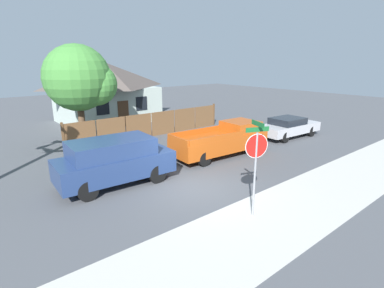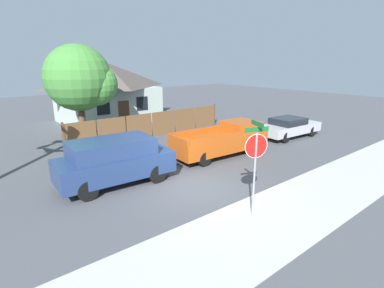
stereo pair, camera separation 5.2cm
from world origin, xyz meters
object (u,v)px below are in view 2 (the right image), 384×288
Objects in this scene: orange_pickup at (223,140)px; parked_sedan at (289,127)px; house at (107,91)px; stop_sign at (256,154)px; oak_tree at (82,80)px; red_suv at (114,160)px.

orange_pickup is 6.26m from parked_sedan.
house is 18.77m from stop_sign.
orange_pickup is at bearing -55.90° from oak_tree.
stop_sign reaches higher than red_suv.
red_suv is (-1.49, -7.13, -2.87)m from oak_tree.
orange_pickup is at bearing -86.90° from house.
house reaches higher than stop_sign.
oak_tree is 12.65m from stop_sign.
orange_pickup is at bearing 74.71° from stop_sign.
stop_sign is (-10.19, -5.36, 1.46)m from parked_sedan.
red_suv is 12.59m from parked_sedan.
stop_sign is at bearing -99.88° from house.
oak_tree is 13.57m from parked_sedan.
red_suv is at bearing -176.56° from orange_pickup.
red_suv is 0.86× the size of orange_pickup.
orange_pickup is at bearing 3.44° from red_suv.
stop_sign reaches higher than parked_sedan.
orange_pickup is (6.33, -0.02, -0.19)m from red_suv.
house reaches higher than red_suv.
oak_tree reaches higher than house.
house is 1.32× the size of oak_tree.
parked_sedan is at bearing -32.73° from oak_tree.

